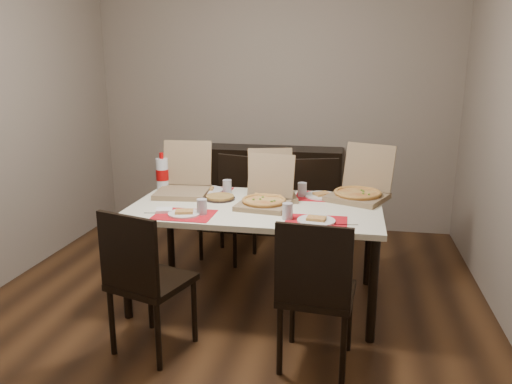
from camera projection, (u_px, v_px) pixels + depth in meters
ground at (230, 307)px, 3.72m from camera, size 3.80×4.00×0.02m
room_walls at (241, 66)px, 3.69m from camera, size 3.84×4.02×2.62m
sideboard at (269, 190)px, 5.29m from camera, size 1.50×0.40×0.90m
dining_table at (256, 214)px, 3.65m from camera, size 1.80×1.00×0.75m
chair_near_left at (144, 277)px, 2.99m from camera, size 0.53×0.53×0.93m
chair_near_right at (315, 289)px, 2.83m from camera, size 0.45×0.45×0.93m
chair_far_left at (232, 202)px, 4.59m from camera, size 0.53×0.53×0.93m
chair_far_right at (317, 208)px, 4.42m from camera, size 0.52×0.52×0.93m
setting_near_left at (187, 212)px, 3.41m from camera, size 0.49×0.30×0.11m
setting_near_right at (308, 218)px, 3.26m from camera, size 0.50×0.30×0.11m
setting_far_left at (209, 189)px, 4.02m from camera, size 0.45×0.30×0.11m
setting_far_right at (317, 194)px, 3.86m from camera, size 0.45×0.30×0.11m
napkin_loose at (262, 208)px, 3.52m from camera, size 0.16×0.16×0.02m
pizza_box_center at (265, 198)px, 3.60m from camera, size 0.40×0.43×0.36m
pizza_box_right at (359, 191)px, 3.79m from camera, size 0.54×0.56×0.40m
pizza_box_left at (184, 186)px, 3.95m from camera, size 0.43×0.47×0.40m
pizza_box_extra at (272, 190)px, 3.84m from camera, size 0.44×0.47×0.36m
faina_plate at (220, 198)px, 3.79m from camera, size 0.23×0.23×0.03m
dip_bowl at (274, 196)px, 3.84m from camera, size 0.15×0.15×0.03m
soda_bottle at (162, 174)px, 4.06m from camera, size 0.10×0.10×0.31m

